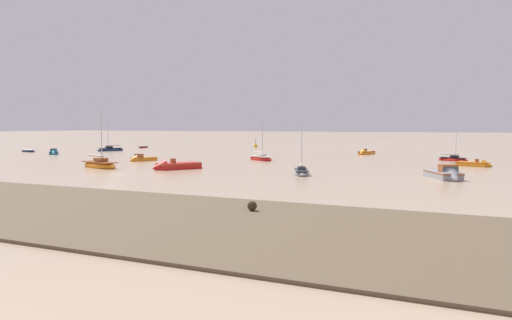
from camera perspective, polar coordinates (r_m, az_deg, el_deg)
The scene contains 16 objects.
ground_plane at distance 59.09m, azimuth -16.54°, elevation -1.63°, with size 800.00×800.00×0.00m, color tan.
tidal_rock_left at distance 31.73m, azimuth -0.45°, elevation -5.35°, with size 0.62×0.62×0.62m, color #372A1C.
motorboat_moored_0 at distance 55.24m, azimuth 21.27°, elevation -1.75°, with size 4.79×6.55×2.38m.
sailboat_moored_0 at distance 56.88m, azimuth 5.30°, elevation -1.44°, with size 3.55×5.47×5.88m.
sailboat_moored_1 at distance 80.20m, azimuth 0.55°, elevation 0.19°, with size 6.03×4.93×6.75m.
motorboat_moored_1 at distance 74.42m, azimuth 24.36°, elevation -0.52°, with size 5.05×3.15×1.64m.
sailboat_moored_2 at distance 114.22m, azimuth -16.56°, elevation 1.16°, with size 4.58×6.01×6.61m.
motorboat_moored_2 at distance 64.34m, azimuth -9.72°, elevation -0.80°, with size 5.28×6.68×2.22m.
rowboat_moored_0 at distance 116.62m, azimuth -24.95°, elevation 0.96°, with size 4.62×2.31×0.70m.
rowboat_moored_1 at distance 127.73m, azimuth -12.96°, elevation 1.44°, with size 1.28×3.42×0.53m.
motorboat_moored_3 at distance 104.18m, azimuth -22.45°, elevation 0.75°, with size 4.48×4.35×1.76m.
sailboat_moored_4 at distance 84.85m, azimuth 21.91°, elevation 0.07°, with size 5.07×3.28×5.45m.
sailboat_moored_5 at distance 69.34m, azimuth -17.71°, elevation -0.55°, with size 7.55×4.39×8.08m.
motorboat_moored_4 at distance 98.72m, azimuth 12.55°, elevation 0.78°, with size 2.75×5.20×1.70m.
motorboat_moored_5 at distance 80.45m, azimuth -13.30°, elevation 0.07°, with size 3.16×4.85×1.75m.
channel_buoy at distance 127.39m, azimuth -0.05°, elevation 1.68°, with size 0.90×0.90×2.30m.
Camera 1 is at (39.14, -43.91, 5.64)m, focal length 34.42 mm.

